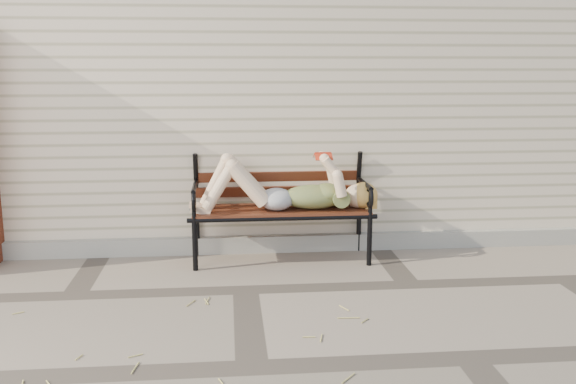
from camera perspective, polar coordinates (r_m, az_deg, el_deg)
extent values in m
plane|color=gray|center=(4.85, -3.79, -8.68)|extent=(80.00, 80.00, 0.00)
cube|color=beige|center=(7.56, -4.63, 10.13)|extent=(8.00, 4.00, 3.00)
cube|color=#9E9B8F|center=(5.75, -4.09, -4.66)|extent=(8.00, 0.10, 0.15)
cylinder|color=black|center=(5.27, -8.28, -4.63)|extent=(0.04, 0.04, 0.44)
cylinder|color=black|center=(5.69, -8.07, -3.42)|extent=(0.04, 0.04, 0.44)
cylinder|color=black|center=(5.39, 7.26, -4.24)|extent=(0.04, 0.04, 0.44)
cylinder|color=black|center=(5.80, 6.31, -3.09)|extent=(0.04, 0.04, 0.44)
cube|color=maroon|center=(5.43, -0.63, -1.63)|extent=(1.48, 0.48, 0.03)
cylinder|color=black|center=(5.23, -0.43, -2.37)|extent=(1.56, 0.04, 0.04)
cylinder|color=black|center=(5.65, -0.81, -1.32)|extent=(1.56, 0.04, 0.04)
torus|color=black|center=(5.67, -0.92, 3.91)|extent=(0.27, 0.04, 0.27)
ellipsoid|color=#093842|center=(5.41, 2.27, -0.43)|extent=(0.53, 0.30, 0.20)
ellipsoid|color=#093842|center=(5.42, 3.50, -0.05)|extent=(0.25, 0.29, 0.16)
ellipsoid|color=#9E9EA2|center=(5.38, -1.02, -0.64)|extent=(0.29, 0.33, 0.18)
sphere|color=beige|center=(5.47, 6.22, -0.35)|extent=(0.21, 0.21, 0.21)
ellipsoid|color=#EEC059|center=(5.48, 6.71, -0.29)|extent=(0.24, 0.25, 0.22)
cube|color=red|center=(5.36, 3.13, 3.46)|extent=(0.14, 0.02, 0.02)
cube|color=beige|center=(5.32, 3.19, 3.12)|extent=(0.14, 0.09, 0.05)
cube|color=beige|center=(5.40, 3.06, 3.25)|extent=(0.14, 0.09, 0.05)
cube|color=red|center=(5.32, 3.20, 3.16)|extent=(0.15, 0.09, 0.05)
cube|color=red|center=(5.40, 3.06, 3.29)|extent=(0.15, 0.09, 0.05)
cylinder|color=tan|center=(4.66, 3.12, -9.43)|extent=(0.07, 0.05, 0.01)
cylinder|color=tan|center=(3.63, -3.26, -15.80)|extent=(0.01, 0.07, 0.01)
cylinder|color=tan|center=(4.11, 9.36, -12.56)|extent=(0.14, 0.04, 0.01)
cylinder|color=tan|center=(4.49, -15.38, -10.67)|extent=(0.07, 0.07, 0.01)
cylinder|color=tan|center=(4.15, -7.09, -12.21)|extent=(0.02, 0.09, 0.01)
cylinder|color=tan|center=(4.06, 4.10, -12.73)|extent=(0.15, 0.03, 0.01)
cylinder|color=tan|center=(3.94, -17.66, -14.05)|extent=(0.12, 0.06, 0.01)
cylinder|color=tan|center=(3.73, 1.84, -14.98)|extent=(0.12, 0.09, 0.01)
cylinder|color=tan|center=(4.65, -2.24, -9.48)|extent=(0.14, 0.05, 0.01)
cylinder|color=tan|center=(4.92, -23.77, -9.28)|extent=(0.02, 0.16, 0.01)
cylinder|color=tan|center=(4.28, 6.83, -11.45)|extent=(0.08, 0.03, 0.01)
cylinder|color=tan|center=(4.67, 8.64, -9.52)|extent=(0.10, 0.12, 0.01)
cylinder|color=tan|center=(3.88, -13.05, -14.23)|extent=(0.15, 0.07, 0.01)
cylinder|color=tan|center=(4.30, 6.95, -11.35)|extent=(0.11, 0.04, 0.01)
cylinder|color=tan|center=(4.11, 10.71, -12.58)|extent=(0.03, 0.10, 0.01)
cylinder|color=tan|center=(4.13, 10.81, -12.47)|extent=(0.15, 0.07, 0.01)
cylinder|color=tan|center=(4.53, 0.31, -10.04)|extent=(0.02, 0.11, 0.01)
cylinder|color=tan|center=(3.60, 5.24, -16.08)|extent=(0.07, 0.12, 0.01)
cylinder|color=tan|center=(4.30, -20.85, -12.03)|extent=(0.09, 0.13, 0.01)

